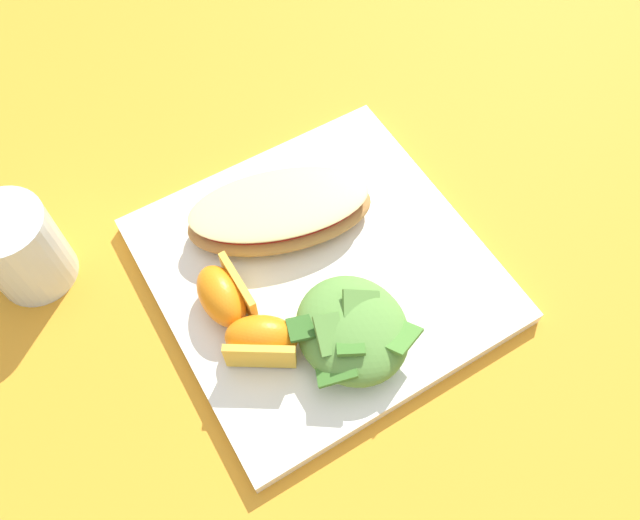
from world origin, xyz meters
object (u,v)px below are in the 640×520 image
Objects in this scene: orange_wedge_middle at (261,340)px; drinking_clear_cup at (21,249)px; cheesy_pizza_bread at (280,212)px; white_plate at (320,270)px; orange_wedge_front at (224,295)px; green_salad_pile at (352,330)px.

drinking_clear_cup is (-0.18, -0.14, 0.01)m from orange_wedge_middle.
cheesy_pizza_bread is 2.66× the size of orange_wedge_middle.
white_plate is 0.09m from orange_wedge_front.
orange_wedge_middle is (0.04, -0.08, 0.03)m from white_plate.
orange_wedge_middle reaches higher than cheesy_pizza_bread.
drinking_clear_cup is at bearing -135.23° from green_salad_pile.
orange_wedge_front is at bearing 46.05° from drinking_clear_cup.
orange_wedge_middle reaches higher than white_plate.
orange_wedge_middle is at bearing -35.96° from cheesy_pizza_bread.
green_salad_pile reaches higher than cheesy_pizza_bread.
orange_wedge_front is 0.70× the size of drinking_clear_cup.
orange_wedge_front and orange_wedge_middle have the same top height.
drinking_clear_cup is (-0.21, -0.21, 0.01)m from green_salad_pile.
white_plate is 4.67× the size of orange_wedge_front.
white_plate is at bearing 85.22° from orange_wedge_front.
orange_wedge_front is 0.05m from orange_wedge_middle.
cheesy_pizza_bread is at bearing 121.36° from orange_wedge_front.
white_plate is 0.10m from orange_wedge_middle.
cheesy_pizza_bread is 1.86× the size of green_salad_pile.
green_salad_pile reaches higher than white_plate.
drinking_clear_cup reaches higher than orange_wedge_front.
cheesy_pizza_bread is at bearing 144.04° from orange_wedge_middle.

